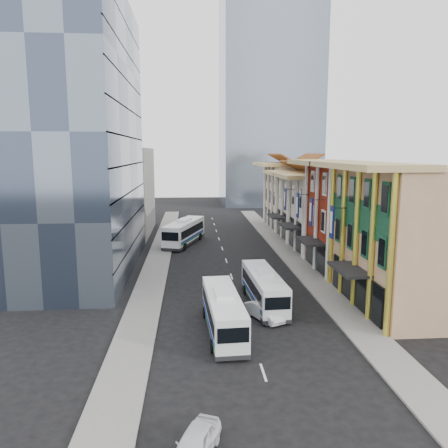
{
  "coord_description": "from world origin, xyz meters",
  "views": [
    {
      "loc": [
        -4.31,
        -30.68,
        13.36
      ],
      "look_at": [
        -0.46,
        19.7,
        5.02
      ],
      "focal_mm": 35.0,
      "sensor_mm": 36.0,
      "label": 1
    }
  ],
  "objects": [
    {
      "name": "shophouse_cream_mid",
      "position": [
        14.0,
        35.5,
        5.0
      ],
      "size": [
        8.0,
        9.0,
        10.0
      ],
      "primitive_type": "cube",
      "color": "white",
      "rests_on": "ground"
    },
    {
      "name": "shophouse_cream_far",
      "position": [
        14.0,
        46.0,
        5.5
      ],
      "size": [
        8.0,
        12.0,
        11.0
      ],
      "primitive_type": "cube",
      "color": "white",
      "rests_on": "ground"
    },
    {
      "name": "office_tower",
      "position": [
        -17.0,
        19.0,
        15.0
      ],
      "size": [
        12.0,
        26.0,
        30.0
      ],
      "primitive_type": "cube",
      "color": "#384359",
      "rests_on": "ground"
    },
    {
      "name": "sidewalk_right",
      "position": [
        8.5,
        22.0,
        0.07
      ],
      "size": [
        3.0,
        90.0,
        0.15
      ],
      "primitive_type": "cube",
      "color": "slate",
      "rests_on": "ground"
    },
    {
      "name": "office_block_far",
      "position": [
        -16.0,
        42.0,
        7.0
      ],
      "size": [
        10.0,
        18.0,
        14.0
      ],
      "primitive_type": "cube",
      "color": "gray",
      "rests_on": "ground"
    },
    {
      "name": "ground",
      "position": [
        0.0,
        0.0,
        0.0
      ],
      "size": [
        200.0,
        200.0,
        0.0
      ],
      "primitive_type": "plane",
      "color": "black",
      "rests_on": "ground"
    },
    {
      "name": "sedan_left",
      "position": [
        -4.25,
        -13.17,
        0.63
      ],
      "size": [
        2.8,
        3.98,
        1.25
      ],
      "primitive_type": "imported",
      "rotation": [
        0.0,
        0.0,
        -0.4
      ],
      "color": "white",
      "rests_on": "ground"
    },
    {
      "name": "shophouse_red",
      "position": [
        14.0,
        17.0,
        6.0
      ],
      "size": [
        8.0,
        10.0,
        12.0
      ],
      "primitive_type": "cube",
      "color": "maroon",
      "rests_on": "ground"
    },
    {
      "name": "shophouse_cream_near",
      "position": [
        14.0,
        26.5,
        5.0
      ],
      "size": [
        8.0,
        9.0,
        10.0
      ],
      "primitive_type": "cube",
      "color": "white",
      "rests_on": "ground"
    },
    {
      "name": "sedan_right",
      "position": [
        1.5,
        2.5,
        0.67
      ],
      "size": [
        3.03,
        4.25,
        1.33
      ],
      "primitive_type": "imported",
      "rotation": [
        0.0,
        0.0,
        0.45
      ],
      "color": "silver",
      "rests_on": "ground"
    },
    {
      "name": "bus_left_near",
      "position": [
        -2.0,
        0.26,
        1.62
      ],
      "size": [
        2.89,
        10.22,
        3.24
      ],
      "primitive_type": null,
      "rotation": [
        0.0,
        0.0,
        0.05
      ],
      "color": "silver",
      "rests_on": "ground"
    },
    {
      "name": "shophouse_tan",
      "position": [
        14.0,
        5.0,
        6.0
      ],
      "size": [
        8.0,
        14.0,
        12.0
      ],
      "primitive_type": "cube",
      "color": "tan",
      "rests_on": "ground"
    },
    {
      "name": "sidewalk_left",
      "position": [
        -8.5,
        22.0,
        0.07
      ],
      "size": [
        3.0,
        90.0,
        0.15
      ],
      "primitive_type": "cube",
      "color": "slate",
      "rests_on": "ground"
    },
    {
      "name": "bus_right",
      "position": [
        2.0,
        5.88,
        1.61
      ],
      "size": [
        2.84,
        10.13,
        3.22
      ],
      "primitive_type": null,
      "rotation": [
        0.0,
        0.0,
        0.05
      ],
      "color": "silver",
      "rests_on": "ground"
    },
    {
      "name": "bus_left_far",
      "position": [
        -5.33,
        32.43,
        1.89
      ],
      "size": [
        6.28,
        12.06,
        3.78
      ],
      "primitive_type": null,
      "rotation": [
        0.0,
        0.0,
        -0.32
      ],
      "color": "white",
      "rests_on": "ground"
    }
  ]
}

